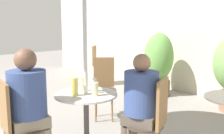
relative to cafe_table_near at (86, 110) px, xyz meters
The scene contains 13 objects.
storefront_wall 3.39m from the cafe_table_near, 93.82° to the left, with size 10.00×0.06×3.00m.
cafe_table_near is the anchor object (origin of this frame).
bistro_chair_0 0.77m from the cafe_table_near, 99.94° to the right, with size 0.38×0.40×0.94m.
bistro_chair_1 0.77m from the cafe_table_near, 20.06° to the left, with size 0.42×0.41×0.94m.
bistro_chair_2 1.20m from the cafe_table_near, 127.80° to the left, with size 0.44×0.44×0.94m.
bistro_chair_3 3.43m from the cafe_table_near, 136.45° to the left, with size 0.44×0.43×0.94m.
seated_person_0 0.66m from the cafe_table_near, 99.94° to the right, with size 0.36×0.40×1.23m.
seated_person_1 0.65m from the cafe_table_near, 20.06° to the left, with size 0.40×0.38×1.17m.
beer_glass_0 0.29m from the cafe_table_near, 97.48° to the left, with size 0.06×0.06×0.15m.
beer_glass_1 0.30m from the cafe_table_near, 155.66° to the left, with size 0.06×0.06×0.16m.
beer_glass_2 0.31m from the cafe_table_near, 98.78° to the right, with size 0.07×0.07×0.19m.
beer_glass_3 0.29m from the cafe_table_near, ahead, with size 0.07×0.07×0.14m.
potted_plant_0 2.77m from the cafe_table_near, 108.98° to the left, with size 0.59×0.59×1.28m.
Camera 1 is at (2.39, -1.51, 1.46)m, focal length 42.00 mm.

